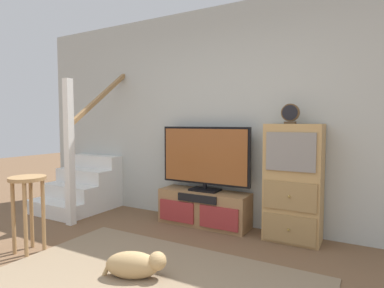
# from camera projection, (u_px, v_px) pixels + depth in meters

# --- Properties ---
(back_wall) EXTENTS (6.40, 0.12, 2.70)m
(back_wall) POSITION_uv_depth(u_px,v_px,m) (235.00, 116.00, 3.94)
(back_wall) COLOR #B2B7B2
(back_wall) RESTS_ON ground_plane
(media_console) EXTENTS (1.13, 0.38, 0.43)m
(media_console) POSITION_uv_depth(u_px,v_px,m) (204.00, 208.00, 3.93)
(media_console) COLOR #997047
(media_console) RESTS_ON ground_plane
(television) EXTENTS (1.16, 0.22, 0.79)m
(television) POSITION_uv_depth(u_px,v_px,m) (205.00, 157.00, 3.91)
(television) COLOR black
(television) RESTS_ON media_console
(side_cabinet) EXTENTS (0.58, 0.38, 1.25)m
(side_cabinet) POSITION_uv_depth(u_px,v_px,m) (293.00, 183.00, 3.39)
(side_cabinet) COLOR tan
(side_cabinet) RESTS_ON ground_plane
(desk_clock) EXTENTS (0.19, 0.08, 0.21)m
(desk_clock) POSITION_uv_depth(u_px,v_px,m) (290.00, 114.00, 3.35)
(desk_clock) COLOR #4C3823
(desk_clock) RESTS_ON side_cabinet
(staircase) EXTENTS (1.00, 1.36, 2.20)m
(staircase) POSITION_uv_depth(u_px,v_px,m) (92.00, 181.00, 4.87)
(staircase) COLOR white
(staircase) RESTS_ON ground_plane
(bar_stool_near) EXTENTS (0.34, 0.34, 0.75)m
(bar_stool_near) POSITION_uv_depth(u_px,v_px,m) (28.00, 197.00, 3.07)
(bar_stool_near) COLOR #A37A4C
(bar_stool_near) RESTS_ON ground_plane
(dog) EXTENTS (0.51, 0.35, 0.23)m
(dog) POSITION_uv_depth(u_px,v_px,m) (136.00, 264.00, 2.58)
(dog) COLOR tan
(dog) RESTS_ON ground_plane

